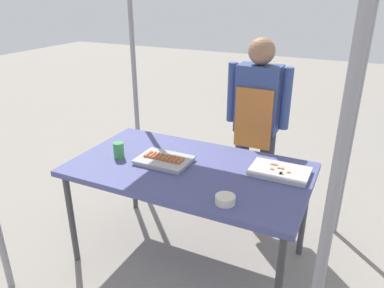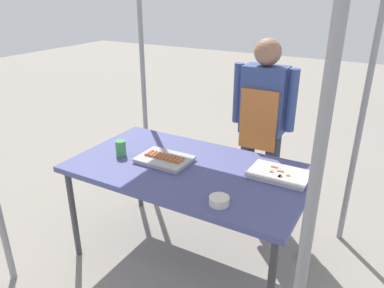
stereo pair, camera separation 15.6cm
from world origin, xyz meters
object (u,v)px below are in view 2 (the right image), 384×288
Objects in this scene: tray_meat_skewers at (279,174)px; condiment_bowl at (219,201)px; drink_cup_near_edge at (121,148)px; vendor_woman at (262,118)px; tray_grilled_sausages at (164,159)px; stall_table at (188,174)px.

condiment_bowl is (-0.19, -0.49, 0.01)m from tray_meat_skewers.
vendor_woman is at bearing 50.41° from drink_cup_near_edge.
tray_grilled_sausages is 0.24× the size of vendor_woman.
condiment_bowl is at bearing -15.00° from drink_cup_near_edge.
condiment_bowl is at bearing -111.54° from tray_meat_skewers.
drink_cup_near_edge is at bearing 50.41° from vendor_woman.
tray_meat_skewers is 3.32× the size of drink_cup_near_edge.
tray_meat_skewers is 0.75m from vendor_woman.
drink_cup_near_edge is at bearing -168.53° from tray_grilled_sausages.
drink_cup_near_edge is at bearing 165.00° from condiment_bowl.
stall_table is 4.38× the size of tray_grilled_sausages.
tray_grilled_sausages is 0.34m from drink_cup_near_edge.
tray_grilled_sausages is 3.22× the size of drink_cup_near_edge.
tray_grilled_sausages reaches higher than condiment_bowl.
tray_grilled_sausages is 0.78m from tray_meat_skewers.
tray_meat_skewers is 3.28× the size of condiment_bowl.
stall_table is at bearing -163.93° from tray_meat_skewers.
tray_meat_skewers is (0.76, 0.18, -0.00)m from tray_grilled_sausages.
vendor_woman is (-0.16, 1.13, 0.12)m from condiment_bowl.
drink_cup_near_edge is at bearing -167.38° from tray_meat_skewers.
tray_meat_skewers reaches higher than stall_table.
tray_grilled_sausages is 0.93m from vendor_woman.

